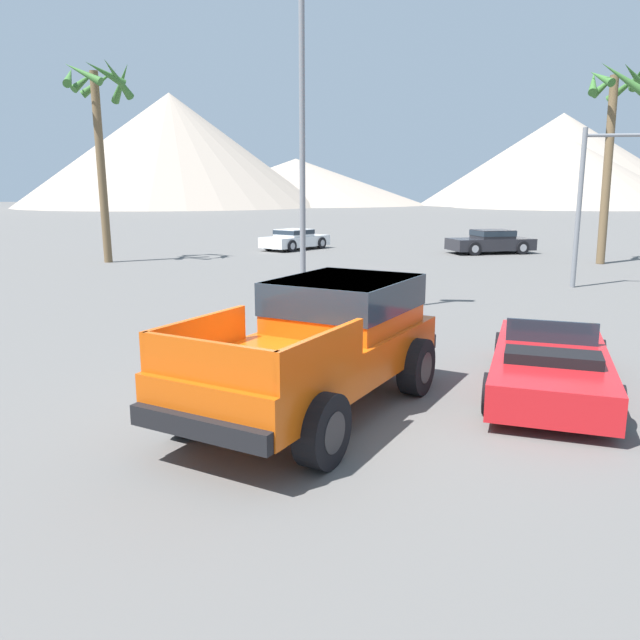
% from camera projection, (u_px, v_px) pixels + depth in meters
% --- Properties ---
extents(ground_plane, '(320.00, 320.00, 0.00)m').
position_uv_depth(ground_plane, '(313.00, 416.00, 8.97)').
color(ground_plane, '#5B5956').
extents(orange_pickup_truck, '(3.83, 5.54, 1.86)m').
position_uv_depth(orange_pickup_truck, '(325.00, 336.00, 9.23)').
color(orange_pickup_truck, '#CC4C0C').
rests_on(orange_pickup_truck, ground_plane).
extents(red_convertible_car, '(2.69, 4.74, 1.06)m').
position_uv_depth(red_convertible_car, '(550.00, 366.00, 9.99)').
color(red_convertible_car, red).
rests_on(red_convertible_car, ground_plane).
extents(parked_car_white, '(3.64, 4.31, 1.11)m').
position_uv_depth(parked_car_white, '(295.00, 239.00, 34.07)').
color(parked_car_white, white).
rests_on(parked_car_white, ground_plane).
extents(parked_car_dark, '(4.61, 3.09, 1.20)m').
position_uv_depth(parked_car_dark, '(491.00, 241.00, 32.01)').
color(parked_car_dark, '#232328').
rests_on(parked_car_dark, ground_plane).
extents(traffic_light_main, '(3.35, 0.38, 5.15)m').
position_uv_depth(traffic_light_main, '(624.00, 177.00, 20.02)').
color(traffic_light_main, slate).
rests_on(traffic_light_main, ground_plane).
extents(street_lamp_post, '(0.90, 0.24, 9.15)m').
position_uv_depth(street_lamp_post, '(302.00, 94.00, 14.56)').
color(street_lamp_post, slate).
rests_on(street_lamp_post, ground_plane).
extents(palm_tree_tall, '(2.79, 2.82, 8.37)m').
position_uv_depth(palm_tree_tall, '(614.00, 117.00, 26.32)').
color(palm_tree_tall, brown).
rests_on(palm_tree_tall, ground_plane).
extents(palm_tree_leaning, '(3.12, 2.99, 8.60)m').
position_uv_depth(palm_tree_leaning, '(99.00, 113.00, 26.80)').
color(palm_tree_leaning, brown).
rests_on(palm_tree_leaning, ground_plane).
extents(distant_mountain_range, '(139.12, 79.24, 21.65)m').
position_uv_depth(distant_mountain_range, '(337.00, 163.00, 128.22)').
color(distant_mountain_range, gray).
rests_on(distant_mountain_range, ground_plane).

